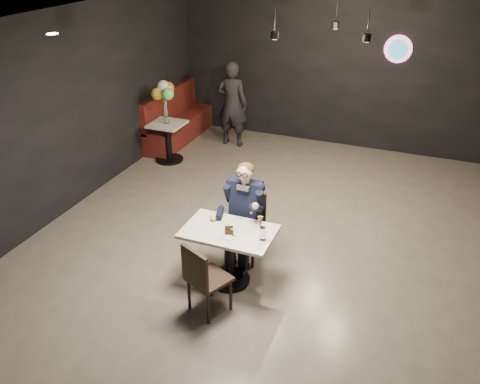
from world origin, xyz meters
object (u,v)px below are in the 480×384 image
at_px(chair_far, 245,228).
at_px(side_table, 168,142).
at_px(seated_man, 245,211).
at_px(balloon_vase, 167,120).
at_px(main_table, 229,256).
at_px(booth_bench, 179,116).
at_px(chair_near, 209,277).
at_px(sundae_glass, 262,234).
at_px(passerby, 232,104).

height_order(chair_far, side_table, chair_far).
bearing_deg(chair_far, seated_man, 0.00).
bearing_deg(balloon_vase, side_table, 0.00).
height_order(main_table, booth_bench, booth_bench).
xyz_separation_m(chair_near, seated_man, (0.00, 1.13, 0.26)).
height_order(main_table, chair_near, chair_near).
bearing_deg(main_table, side_table, 129.94).
bearing_deg(seated_man, sundae_glass, -53.31).
relative_size(seated_man, side_table, 1.90).
bearing_deg(balloon_vase, sundae_glass, -45.85).
distance_m(booth_bench, balloon_vase, 1.08).
height_order(seated_man, booth_bench, seated_man).
height_order(chair_far, seated_man, seated_man).
relative_size(side_table, passerby, 0.44).
relative_size(sundae_glass, booth_bench, 0.08).
relative_size(chair_far, passerby, 0.54).
xyz_separation_m(main_table, balloon_vase, (-2.52, 3.01, 0.44)).
bearing_deg(main_table, seated_man, 90.00).
bearing_deg(booth_bench, chair_far, -50.81).
bearing_deg(seated_man, main_table, -90.00).
bearing_deg(chair_near, sundae_glass, 75.20).
bearing_deg(sundae_glass, balloon_vase, 134.15).
height_order(main_table, seated_man, seated_man).
height_order(seated_man, passerby, passerby).
xyz_separation_m(main_table, seated_man, (0.00, 0.55, 0.34)).
bearing_deg(booth_bench, passerby, 10.23).
bearing_deg(chair_near, seated_man, 114.51).
xyz_separation_m(booth_bench, balloon_vase, (0.30, -1.00, 0.29)).
bearing_deg(main_table, passerby, 112.12).
height_order(main_table, chair_far, chair_far).
xyz_separation_m(seated_man, passerby, (-1.71, 3.66, 0.13)).
height_order(seated_man, side_table, seated_man).
xyz_separation_m(chair_near, passerby, (-1.71, 4.78, 0.39)).
bearing_deg(seated_man, chair_far, 0.00).
bearing_deg(main_table, balloon_vase, 129.94).
distance_m(sundae_glass, side_table, 4.27).
bearing_deg(balloon_vase, seated_man, -44.29).
distance_m(seated_man, sundae_glass, 0.75).
distance_m(seated_man, booth_bench, 4.46).
bearing_deg(sundae_glass, passerby, 116.85).
xyz_separation_m(chair_far, seated_man, (0.00, 0.00, 0.26)).
bearing_deg(chair_far, main_table, -90.00).
relative_size(chair_far, balloon_vase, 6.77).
bearing_deg(sundae_glass, booth_bench, 128.83).
distance_m(side_table, balloon_vase, 0.44).
distance_m(main_table, passerby, 4.57).
distance_m(seated_man, passerby, 4.04).
bearing_deg(passerby, booth_bench, 8.58).
height_order(chair_near, side_table, chair_near).
relative_size(chair_far, side_table, 1.22).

